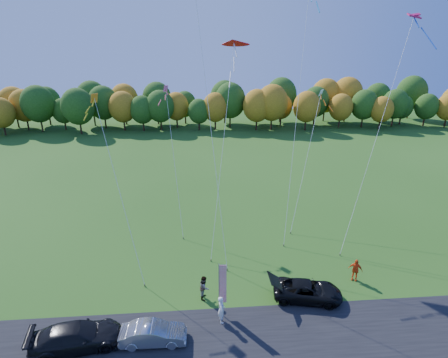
{
  "coord_description": "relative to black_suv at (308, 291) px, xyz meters",
  "views": [
    {
      "loc": [
        -2.13,
        -20.52,
        17.18
      ],
      "look_at": [
        0.0,
        6.0,
        7.0
      ],
      "focal_mm": 28.0,
      "sensor_mm": 36.0,
      "label": 1
    }
  ],
  "objects": [
    {
      "name": "ground",
      "position": [
        -5.52,
        0.48,
        -0.68
      ],
      "size": [
        160.0,
        160.0,
        0.0
      ],
      "primitive_type": "plane",
      "color": "#224E14"
    },
    {
      "name": "asphalt_strip",
      "position": [
        -5.52,
        -3.52,
        -0.67
      ],
      "size": [
        90.0,
        6.0,
        0.01
      ],
      "primitive_type": "cube",
      "color": "black",
      "rests_on": "ground"
    },
    {
      "name": "tree_line",
      "position": [
        -5.52,
        55.48,
        -0.68
      ],
      "size": [
        116.0,
        12.0,
        10.0
      ],
      "primitive_type": null,
      "color": "#1E4711",
      "rests_on": "ground"
    },
    {
      "name": "black_suv",
      "position": [
        0.0,
        0.0,
        0.0
      ],
      "size": [
        5.25,
        3.22,
        1.36
      ],
      "primitive_type": "imported",
      "rotation": [
        0.0,
        0.0,
        1.36
      ],
      "color": "black",
      "rests_on": "ground"
    },
    {
      "name": "silver_sedan",
      "position": [
        -10.66,
        -3.16,
        -0.01
      ],
      "size": [
        4.07,
        1.47,
        1.34
      ],
      "primitive_type": "imported",
      "rotation": [
        0.0,
        0.0,
        1.56
      ],
      "color": "#A1A1A5",
      "rests_on": "ground"
    },
    {
      "name": "dark_truck_a",
      "position": [
        -15.22,
        -3.14,
        0.1
      ],
      "size": [
        5.64,
        3.05,
        1.55
      ],
      "primitive_type": "imported",
      "rotation": [
        0.0,
        0.0,
        1.74
      ],
      "color": "black",
      "rests_on": "ground"
    },
    {
      "name": "person_tailgate_a",
      "position": [
        -6.36,
        -1.74,
        0.3
      ],
      "size": [
        0.52,
        0.75,
        1.96
      ],
      "primitive_type": "imported",
      "rotation": [
        0.0,
        0.0,
        1.64
      ],
      "color": "white",
      "rests_on": "ground"
    },
    {
      "name": "person_tailgate_b",
      "position": [
        -7.41,
        0.71,
        0.22
      ],
      "size": [
        0.79,
        0.96,
        1.8
      ],
      "primitive_type": "imported",
      "rotation": [
        0.0,
        0.0,
        1.44
      ],
      "color": "gray",
      "rests_on": "ground"
    },
    {
      "name": "person_east",
      "position": [
        4.33,
        1.84,
        0.23
      ],
      "size": [
        1.15,
        0.91,
        1.82
      ],
      "primitive_type": "imported",
      "rotation": [
        0.0,
        0.0,
        -0.5
      ],
      "color": "#E94915",
      "rests_on": "ground"
    },
    {
      "name": "feather_flag",
      "position": [
        -6.26,
        -0.97,
        1.75
      ],
      "size": [
        0.53,
        0.09,
        3.98
      ],
      "color": "#999999",
      "rests_on": "ground"
    },
    {
      "name": "kite_delta_blue",
      "position": [
        -6.85,
        8.98,
        13.97
      ],
      "size": [
        4.36,
        11.33,
        29.91
      ],
      "color": "#4C3F33",
      "rests_on": "ground"
    },
    {
      "name": "kite_parafoil_orange",
      "position": [
        2.09,
        12.99,
        11.15
      ],
      "size": [
        5.84,
        12.38,
        23.97
      ],
      "color": "#4C3F33",
      "rests_on": "ground"
    },
    {
      "name": "kite_delta_red",
      "position": [
        -5.27,
        10.16,
        8.49
      ],
      "size": [
        4.25,
        10.61,
        19.03
      ],
      "color": "#4C3F33",
      "rests_on": "ground"
    },
    {
      "name": "kite_parafoil_rainbow",
      "position": [
        8.49,
        9.28,
        9.29
      ],
      "size": [
        9.26,
        8.68,
        20.24
      ],
      "color": "#4C3F33",
      "rests_on": "ground"
    },
    {
      "name": "kite_diamond_yellow",
      "position": [
        -13.78,
        5.46,
        6.09
      ],
      "size": [
        4.32,
        6.89,
        14.04
      ],
      "color": "#4C3F33",
      "rests_on": "ground"
    },
    {
      "name": "kite_diamond_white",
      "position": [
        3.36,
        12.81,
        5.72
      ],
      "size": [
        4.84,
        7.63,
        13.25
      ],
      "color": "#4C3F33",
      "rests_on": "ground"
    },
    {
      "name": "kite_diamond_pink",
      "position": [
        -9.92,
        12.71,
        6.05
      ],
      "size": [
        1.99,
        7.69,
        13.79
      ],
      "color": "#4C3F33",
      "rests_on": "ground"
    }
  ]
}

